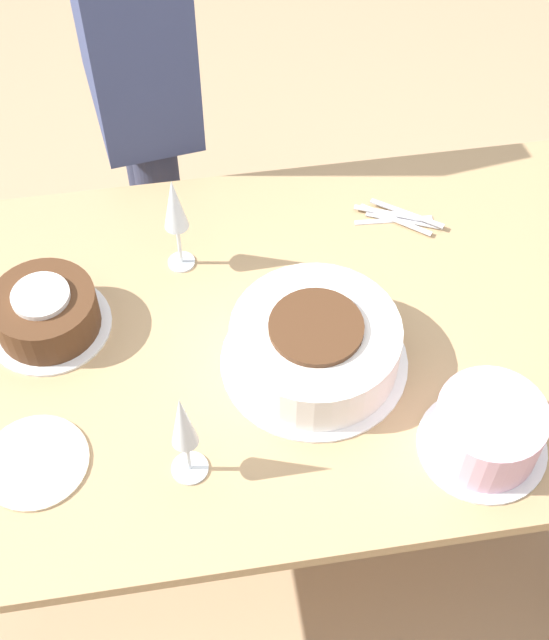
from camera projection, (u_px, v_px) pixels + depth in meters
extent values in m
plane|color=tan|center=(274.00, 508.00, 2.36)|extent=(12.00, 12.00, 0.00)
cube|color=tan|center=(274.00, 340.00, 1.76)|extent=(1.59, 0.93, 0.03)
cylinder|color=#8E724D|center=(518.00, 275.00, 2.37)|extent=(0.07, 0.07, 0.74)
cylinder|color=white|center=(314.00, 361.00, 1.71)|extent=(0.36, 0.36, 0.01)
cylinder|color=white|center=(315.00, 345.00, 1.67)|extent=(0.32, 0.32, 0.10)
cylinder|color=#4C2D19|center=(316.00, 327.00, 1.62)|extent=(0.18, 0.18, 0.01)
cylinder|color=white|center=(50.00, 325.00, 1.76)|extent=(0.24, 0.24, 0.01)
cylinder|color=#4C2D19|center=(46.00, 311.00, 1.72)|extent=(0.20, 0.20, 0.08)
cylinder|color=white|center=(40.00, 296.00, 1.69)|extent=(0.11, 0.11, 0.01)
cylinder|color=white|center=(482.00, 446.00, 1.60)|extent=(0.23, 0.23, 0.01)
cylinder|color=#E5B2C6|center=(488.00, 429.00, 1.55)|extent=(0.19, 0.19, 0.11)
cylinder|color=silver|center=(182.00, 262.00, 1.86)|extent=(0.06, 0.06, 0.00)
cylinder|color=silver|center=(179.00, 244.00, 1.82)|extent=(0.01, 0.01, 0.11)
cone|color=silver|center=(174.00, 204.00, 1.72)|extent=(0.05, 0.05, 0.12)
cylinder|color=silver|center=(190.00, 468.00, 1.57)|extent=(0.07, 0.07, 0.00)
cylinder|color=silver|center=(188.00, 454.00, 1.53)|extent=(0.01, 0.01, 0.10)
cone|color=silver|center=(182.00, 421.00, 1.44)|extent=(0.05, 0.05, 0.13)
cylinder|color=beige|center=(35.00, 462.00, 1.58)|extent=(0.19, 0.19, 0.01)
cube|color=silver|center=(394.00, 220.00, 1.94)|extent=(0.17, 0.02, 0.00)
cube|color=silver|center=(404.00, 221.00, 1.93)|extent=(0.16, 0.08, 0.00)
cube|color=silver|center=(396.00, 220.00, 1.93)|extent=(0.14, 0.12, 0.00)
cube|color=silver|center=(393.00, 214.00, 1.93)|extent=(0.16, 0.08, 0.00)
cube|color=silver|center=(407.00, 213.00, 1.93)|extent=(0.14, 0.11, 0.00)
cylinder|color=#2D334C|center=(151.00, 193.00, 2.52)|extent=(0.11, 0.11, 0.80)
cylinder|color=#2D334C|center=(167.00, 248.00, 2.39)|extent=(0.11, 0.11, 0.80)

